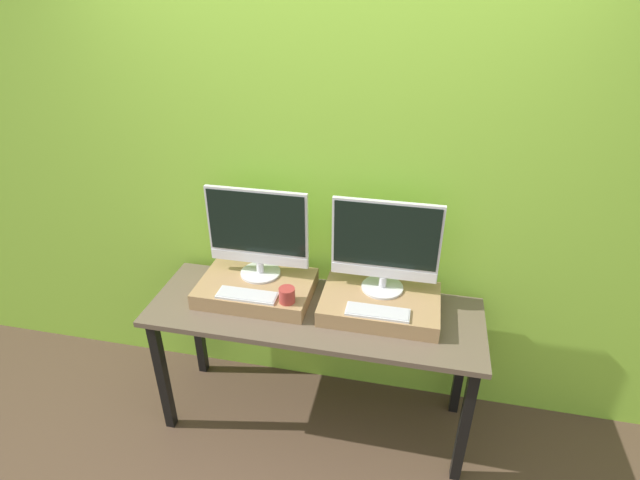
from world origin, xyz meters
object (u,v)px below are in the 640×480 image
object	(u,v)px
keyboard_left	(247,295)
keyboard_right	(378,312)
monitor_left	(258,232)
monitor_right	(385,245)
mug	(287,295)

from	to	relation	value
keyboard_left	keyboard_right	xyz separation A→B (m)	(0.66, 0.00, 0.00)
monitor_left	monitor_right	bearing A→B (deg)	0.00
keyboard_left	mug	world-z (taller)	mug
mug	monitor_right	xyz separation A→B (m)	(0.45, 0.22, 0.22)
monitor_left	mug	bearing A→B (deg)	-45.75
keyboard_left	keyboard_right	distance (m)	0.66
keyboard_left	monitor_right	xyz separation A→B (m)	(0.66, 0.22, 0.25)
monitor_left	mug	distance (m)	0.37
monitor_left	keyboard_right	world-z (taller)	monitor_left
monitor_right	keyboard_right	world-z (taller)	monitor_right
monitor_left	monitor_right	xyz separation A→B (m)	(0.66, 0.00, 0.00)
monitor_left	keyboard_right	size ratio (longest dim) A/B	1.74
keyboard_left	monitor_right	distance (m)	0.74
monitor_left	keyboard_left	bearing A→B (deg)	-90.00
monitor_left	keyboard_left	size ratio (longest dim) A/B	1.74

